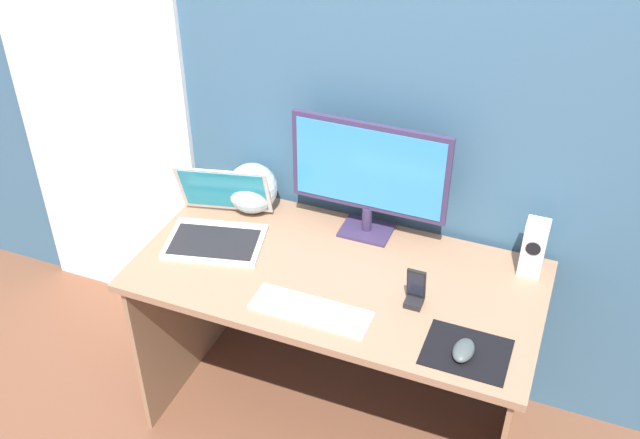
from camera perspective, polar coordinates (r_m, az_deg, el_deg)
ground_plane at (r=2.95m, az=1.17°, el=-15.08°), size 8.00×8.00×0.00m
wall_back at (r=2.48m, az=4.75°, el=10.70°), size 6.00×0.04×2.50m
door_left at (r=3.06m, az=-17.02°, el=9.29°), size 0.82×0.02×2.02m
desk at (r=2.54m, az=1.32°, el=-6.85°), size 1.36×0.68×0.72m
monitor at (r=2.50m, az=3.84°, el=3.59°), size 0.56×0.14×0.44m
speaker_right at (r=2.49m, az=16.36°, el=-2.12°), size 0.07×0.08×0.20m
laptop at (r=2.61m, az=-7.96°, el=-0.37°), size 0.40×0.39×0.23m
fishbowl at (r=2.71m, az=-5.32°, el=2.44°), size 0.19×0.19×0.19m
keyboard_external at (r=2.30m, az=-0.72°, el=-7.11°), size 0.38×0.12×0.01m
mousepad at (r=2.21m, az=11.36°, el=-10.10°), size 0.25×0.20×0.00m
mouse at (r=2.19m, az=11.15°, el=-10.00°), size 0.07×0.10×0.04m
phone_in_dock at (r=2.31m, az=7.44°, el=-5.65°), size 0.06×0.05×0.14m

